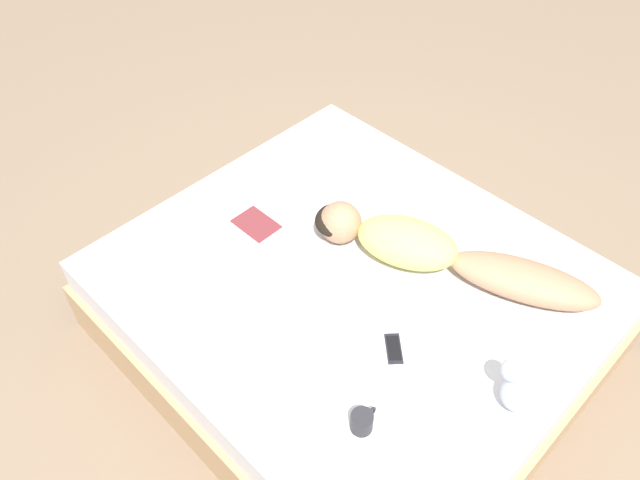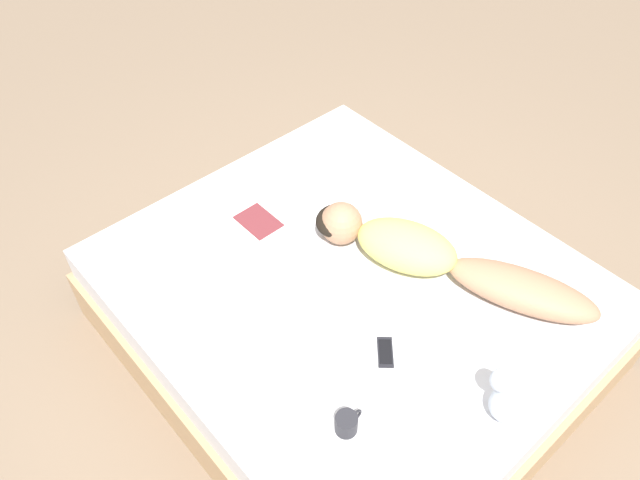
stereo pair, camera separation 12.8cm
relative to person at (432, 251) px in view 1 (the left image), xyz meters
The scene contains 7 objects.
ground_plane 0.70m from the person, 146.27° to the left, with size 12.00×12.00×0.00m, color #7A6651.
bed 0.51m from the person, 146.27° to the left, with size 1.92×2.16×0.50m.
person is the anchor object (origin of this frame).
open_magazine 0.95m from the person, 124.18° to the left, with size 0.50×0.33×0.01m.
coffee_mug 0.91m from the person, 158.66° to the right, with size 0.12×0.09×0.09m.
cell_phone 0.53m from the person, 158.82° to the right, with size 0.15×0.15×0.01m.
plush_toy 0.76m from the person, 116.39° to the right, with size 0.16×0.18×0.21m.
Camera 1 is at (-1.45, -1.22, 2.72)m, focal length 35.00 mm.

